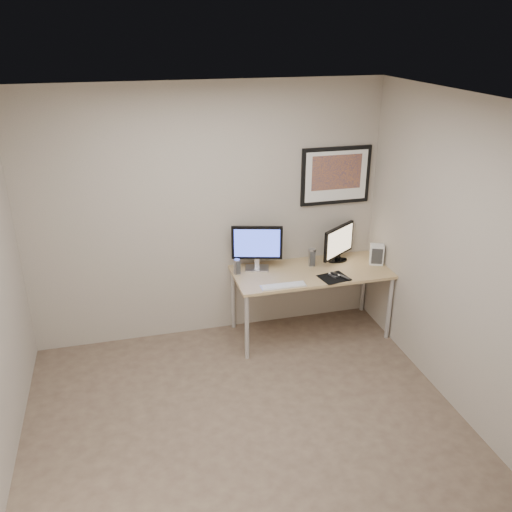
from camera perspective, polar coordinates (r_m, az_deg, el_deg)
The scene contains 13 objects.
floor at distance 4.65m, azimuth -0.76°, elevation -18.06°, with size 3.60×3.60×0.00m, color brown.
room at distance 4.17m, azimuth -2.37°, elevation 3.32°, with size 3.60×3.60×3.60m.
desk at distance 5.62m, azimuth 5.82°, elevation -2.16°, with size 1.60×0.70×0.73m.
framed_art at distance 5.70m, azimuth 8.41°, elevation 8.37°, with size 0.75×0.04×0.60m.
monitor_large at distance 5.49m, azimuth 0.11°, elevation 1.08°, with size 0.51×0.22×0.47m.
monitor_tv at distance 5.76m, azimuth 8.70°, elevation 1.39°, with size 0.43×0.31×0.40m.
speaker_left at distance 5.45m, azimuth -2.03°, elevation -1.15°, with size 0.06×0.06×0.16m, color #B4B3B9.
speaker_right at distance 5.66m, azimuth 5.90°, elevation -0.16°, with size 0.07×0.07×0.19m, color #B4B3B9.
keyboard at distance 5.24m, azimuth 2.89°, elevation -3.14°, with size 0.44×0.12×0.02m, color silver.
mousepad at distance 5.46m, azimuth 8.21°, elevation -2.28°, with size 0.27×0.24×0.00m, color black.
mouse at distance 5.49m, azimuth 8.23°, elevation -1.91°, with size 0.06×0.11×0.04m, color black.
remote at distance 5.46m, azimuth 9.31°, elevation -2.24°, with size 0.04×0.16×0.02m, color black.
fan_unit at distance 5.81m, azimuth 12.59°, elevation 0.17°, with size 0.14×0.10×0.21m, color silver.
Camera 1 is at (-0.82, -3.38, 3.07)m, focal length 38.00 mm.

